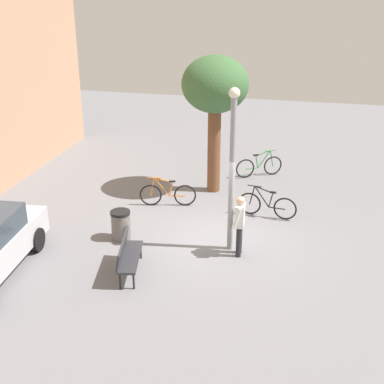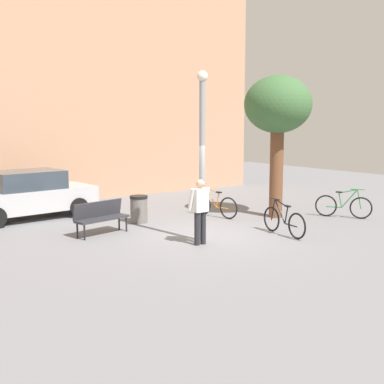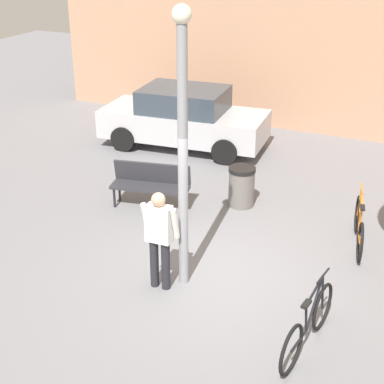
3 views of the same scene
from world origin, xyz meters
The scene contains 11 objects.
ground_plane centered at (0.00, 0.00, 0.00)m, with size 36.00×36.00×0.00m, color slate.
building_facade centered at (0.00, 8.67, 4.56)m, with size 16.54×2.00×9.13m, color tan.
lamppost centered at (-0.47, -0.47, 2.46)m, with size 0.28×0.28×4.38m.
person_by_lamppost centered at (-0.75, -0.75, 0.97)m, with size 0.60×0.29×1.67m.
park_bench centered at (-2.28, 1.79, 0.55)m, with size 1.66×0.79×0.92m.
plaza_tree centered at (3.48, 0.75, 3.52)m, with size 2.15×2.15×4.56m.
bicycle_green centered at (5.19, -0.62, 0.38)m, with size 0.96×1.59×0.97m.
bicycle_orange centered at (1.88, 1.94, 0.38)m, with size 0.44×1.78×0.97m.
bicycle_black centered at (1.77, -1.24, 0.38)m, with size 0.29×1.80×0.97m.
parked_car_silver centered at (-3.17, 5.23, 0.77)m, with size 4.33×2.11×1.55m.
trash_bin centered at (-0.61, 2.59, 0.42)m, with size 0.55×0.55×0.84m.
Camera 2 is at (-8.24, -10.70, 3.12)m, focal length 46.87 mm.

